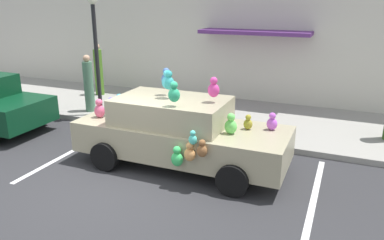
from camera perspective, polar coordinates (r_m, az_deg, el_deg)
The scene contains 10 objects.
ground_plane at distance 7.86m, azimuth -11.27°, elevation -9.68°, with size 60.00×60.00×0.00m, color #2D2D30.
sidewalk at distance 11.96m, azimuth 2.08°, elevation 0.87°, with size 24.00×4.00×0.15m, color gray.
storefront_building at distance 13.45m, azimuth 5.68°, elevation 16.23°, with size 24.00×1.25×6.40m.
parking_stripe_front at distance 7.60m, azimuth 18.06°, elevation -11.25°, with size 0.12×3.60×0.01m, color silver.
parking_stripe_rear at distance 9.72m, azimuth -17.96°, elevation -4.64°, with size 0.12×3.60×0.01m, color silver.
plush_covered_car at distance 8.27m, azimuth -2.04°, elevation -1.76°, with size 4.68×2.01×2.16m.
teddy_bear_on_sidewalk at distance 11.58m, azimuth -6.82°, elevation 2.05°, with size 0.32×0.27×0.62m.
street_lamp_post at distance 11.59m, azimuth -14.45°, elevation 11.32°, with size 0.28×0.28×3.56m.
pedestrian_near_shopfront at distance 12.29m, azimuth -15.44°, elevation 5.17°, with size 0.30×0.30×1.80m.
pedestrian_by_lamp at distance 14.36m, azimuth -14.02°, elevation 7.24°, with size 0.31×0.31×1.88m.
Camera 1 is at (4.04, -5.68, 3.62)m, focal length 35.06 mm.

